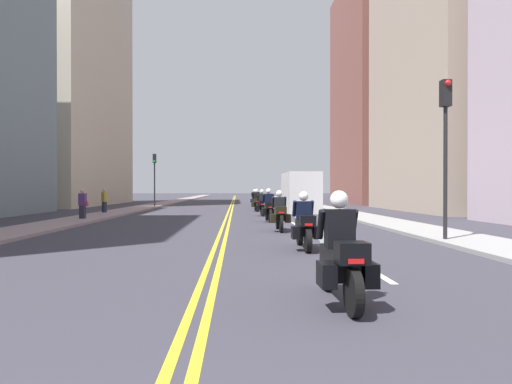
{
  "coord_description": "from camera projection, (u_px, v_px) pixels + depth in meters",
  "views": [
    {
      "loc": [
        0.5,
        -0.73,
        1.63
      ],
      "look_at": [
        1.94,
        32.9,
        1.42
      ],
      "focal_mm": 31.37,
      "sensor_mm": 36.0,
      "label": 1
    }
  ],
  "objects": [
    {
      "name": "ground_plane",
      "position": [
        232.0,
        204.0,
        48.67
      ],
      "size": [
        264.0,
        264.0,
        0.0
      ],
      "primitive_type": "plane",
      "color": "#34323C"
    },
    {
      "name": "sidewalk_left",
      "position": [
        162.0,
        204.0,
        48.34
      ],
      "size": [
        2.39,
        144.0,
        0.12
      ],
      "primitive_type": "cube",
      "color": "gray",
      "rests_on": "ground"
    },
    {
      "name": "sidewalk_right",
      "position": [
        302.0,
        204.0,
        48.99
      ],
      "size": [
        2.39,
        144.0,
        0.12
      ],
      "primitive_type": "cube",
      "color": "gray",
      "rests_on": "ground"
    },
    {
      "name": "centreline_yellow_inner",
      "position": [
        231.0,
        204.0,
        48.66
      ],
      "size": [
        0.12,
        132.0,
        0.01
      ],
      "primitive_type": "cube",
      "color": "yellow",
      "rests_on": "ground"
    },
    {
      "name": "centreline_yellow_outer",
      "position": [
        233.0,
        204.0,
        48.67
      ],
      "size": [
        0.12,
        132.0,
        0.01
      ],
      "primitive_type": "cube",
      "color": "yellow",
      "rests_on": "ground"
    },
    {
      "name": "lane_dashes_white",
      "position": [
        277.0,
        214.0,
        29.82
      ],
      "size": [
        0.14,
        56.4,
        0.01
      ],
      "color": "silver",
      "rests_on": "ground"
    },
    {
      "name": "building_right_1",
      "position": [
        460.0,
        39.0,
        34.03
      ],
      "size": [
        9.44,
        15.62,
        26.2
      ],
      "color": "tan",
      "rests_on": "ground"
    },
    {
      "name": "building_left_2",
      "position": [
        71.0,
        61.0,
        46.22
      ],
      "size": [
        7.71,
        21.18,
        29.77
      ],
      "color": "#BFB59E",
      "rests_on": "ground"
    },
    {
      "name": "building_right_2",
      "position": [
        370.0,
        93.0,
        51.58
      ],
      "size": [
        6.21,
        15.15,
        25.61
      ],
      "color": "brown",
      "rests_on": "ground"
    },
    {
      "name": "motorcycle_0",
      "position": [
        341.0,
        258.0,
        6.31
      ],
      "size": [
        0.77,
        2.15,
        1.61
      ],
      "rotation": [
        0.0,
        0.0,
        0.02
      ],
      "color": "black",
      "rests_on": "ground"
    },
    {
      "name": "motorcycle_1",
      "position": [
        304.0,
        226.0,
        12.09
      ],
      "size": [
        0.76,
        2.26,
        1.57
      ],
      "rotation": [
        0.0,
        0.0,
        -0.01
      ],
      "color": "black",
      "rests_on": "ground"
    },
    {
      "name": "motorcycle_2",
      "position": [
        280.0,
        214.0,
        17.38
      ],
      "size": [
        0.76,
        2.25,
        1.59
      ],
      "rotation": [
        0.0,
        0.0,
        -0.0
      ],
      "color": "black",
      "rests_on": "ground"
    },
    {
      "name": "motorcycle_3",
      "position": [
        269.0,
        208.0,
        22.41
      ],
      "size": [
        0.78,
        2.21,
        1.67
      ],
      "rotation": [
        0.0,
        0.0,
        0.04
      ],
      "color": "black",
      "rests_on": "ground"
    },
    {
      "name": "motorcycle_4",
      "position": [
        262.0,
        205.0,
        27.44
      ],
      "size": [
        0.76,
        2.17,
        1.62
      ],
      "rotation": [
        0.0,
        0.0,
        -0.01
      ],
      "color": "black",
      "rests_on": "ground"
    },
    {
      "name": "motorcycle_5",
      "position": [
        256.0,
        202.0,
        32.96
      ],
      "size": [
        0.77,
        2.15,
        1.62
      ],
      "rotation": [
        0.0,
        0.0,
        0.03
      ],
      "color": "black",
      "rests_on": "ground"
    },
    {
      "name": "motorcycle_6",
      "position": [
        257.0,
        200.0,
        38.45
      ],
      "size": [
        0.77,
        2.24,
        1.67
      ],
      "rotation": [
        0.0,
        0.0,
        -0.03
      ],
      "color": "black",
      "rests_on": "ground"
    },
    {
      "name": "motorcycle_7",
      "position": [
        254.0,
        199.0,
        43.64
      ],
      "size": [
        0.78,
        2.22,
        1.61
      ],
      "rotation": [
        0.0,
        0.0,
        -0.04
      ],
      "color": "black",
      "rests_on": "ground"
    },
    {
      "name": "traffic_light_near",
      "position": [
        446.0,
        131.0,
        13.51
      ],
      "size": [
        0.28,
        0.38,
        4.93
      ],
      "color": "black",
      "rests_on": "ground"
    },
    {
      "name": "traffic_light_far",
      "position": [
        155.0,
        171.0,
        39.64
      ],
      "size": [
        0.28,
        0.38,
        4.76
      ],
      "color": "black",
      "rests_on": "ground"
    },
    {
      "name": "pedestrian_0",
      "position": [
        104.0,
        201.0,
        29.07
      ],
      "size": [
        0.41,
        0.41,
        1.67
      ],
      "rotation": [
        0.0,
        0.0,
        5.54
      ],
      "color": "#242939",
      "rests_on": "ground"
    },
    {
      "name": "pedestrian_1",
      "position": [
        83.0,
        204.0,
        22.98
      ],
      "size": [
        0.5,
        0.3,
        1.65
      ],
      "rotation": [
        0.0,
        0.0,
        6.05
      ],
      "color": "#252934",
      "rests_on": "ground"
    },
    {
      "name": "parked_truck",
      "position": [
        299.0,
        194.0,
        32.26
      ],
      "size": [
        2.2,
        6.5,
        2.8
      ],
      "color": "silver",
      "rests_on": "ground"
    }
  ]
}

